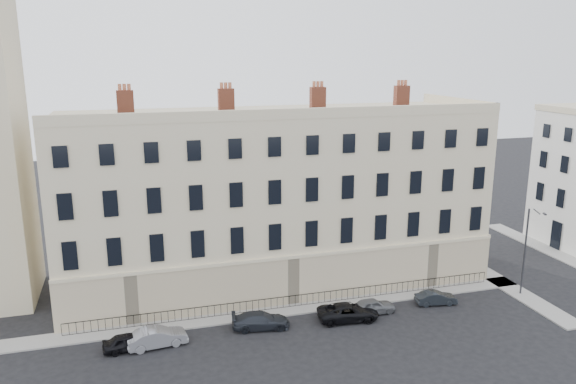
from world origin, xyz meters
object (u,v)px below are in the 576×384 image
car_a (129,342)px  car_f (436,298)px  streetlamp (526,248)px  car_d (348,312)px  car_c (261,320)px  car_e (373,306)px  car_b (157,337)px

car_a → car_f: 24.01m
streetlamp → car_d: bearing=-158.0°
car_c → car_d: 6.74m
car_e → car_b: bearing=89.5°
car_e → car_f: bearing=-91.4°
car_f → streetlamp: bearing=-84.3°
car_a → streetlamp: (31.91, 0.07, 3.58)m
car_e → car_f: 5.62m
car_f → car_a: bearing=100.1°
car_e → streetlamp: 13.98m
car_e → car_d: bearing=99.8°
car_b → car_e: 16.50m
car_b → car_c: bearing=-92.4°
car_c → car_d: car_d is taller
car_e → car_f: (5.62, 0.08, -0.07)m
car_f → streetlamp: streetlamp is taller
car_a → car_b: car_b is taller
car_b → car_c: 7.54m
car_c → car_d: (6.72, -0.55, 0.03)m
car_b → car_e: car_b is taller
car_f → streetlamp: (7.90, -0.43, 3.63)m
car_a → car_e: size_ratio=0.97×
car_c → car_e: 8.98m
streetlamp → car_e: bearing=-159.9°
car_b → car_c: (7.52, 0.55, -0.06)m
car_c → streetlamp: (22.50, -0.42, 3.55)m
car_b → streetlamp: streetlamp is taller
car_c → car_a: bearing=101.9°
car_c → streetlamp: 22.78m
car_f → streetlamp: 8.70m
car_d → car_f: 7.90m
car_c → car_e: (8.98, -0.07, -0.01)m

